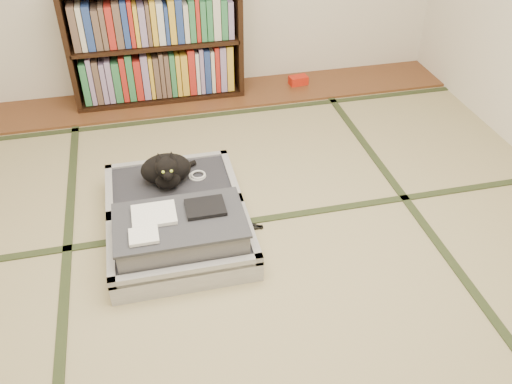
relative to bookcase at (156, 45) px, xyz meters
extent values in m
plane|color=tan|center=(0.33, -2.07, -0.45)|extent=(4.50, 4.50, 0.00)
cube|color=brown|center=(0.33, -0.07, -0.44)|extent=(4.00, 0.50, 0.02)
cube|color=red|center=(1.14, -0.04, -0.40)|extent=(0.16, 0.11, 0.07)
cube|color=#2D381E|center=(-0.67, -2.07, -0.45)|extent=(0.05, 4.50, 0.01)
cube|color=#2D381E|center=(1.33, -2.07, -0.45)|extent=(0.05, 4.50, 0.01)
cube|color=#2D381E|center=(0.33, -1.67, -0.45)|extent=(4.00, 0.05, 0.01)
cube|color=#2D381E|center=(0.33, -0.37, -0.45)|extent=(4.00, 0.05, 0.01)
cube|color=black|center=(-0.63, 0.00, 0.02)|extent=(0.04, 0.30, 0.84)
cube|color=black|center=(0.63, 0.00, 0.02)|extent=(0.04, 0.30, 0.84)
cube|color=black|center=(0.00, 0.00, -0.42)|extent=(1.30, 0.30, 0.04)
cube|color=black|center=(0.00, 0.00, 0.02)|extent=(1.25, 0.30, 0.03)
cube|color=black|center=(0.00, 0.14, 0.02)|extent=(1.30, 0.02, 0.84)
cube|color=gray|center=(0.00, -0.02, -0.20)|extent=(1.17, 0.21, 0.35)
cube|color=gray|center=(0.00, -0.02, 0.21)|extent=(1.17, 0.21, 0.32)
cube|color=#B6B5BA|center=(-0.06, -1.89, -0.39)|extent=(0.76, 0.51, 0.13)
cube|color=#29282F|center=(-0.06, -1.89, -0.35)|extent=(0.68, 0.43, 0.10)
cube|color=#B6B5BA|center=(-0.06, -2.12, -0.31)|extent=(0.76, 0.04, 0.05)
cube|color=#B6B5BA|center=(-0.06, -1.66, -0.31)|extent=(0.76, 0.04, 0.05)
cube|color=#B6B5BA|center=(-0.42, -1.89, -0.31)|extent=(0.04, 0.51, 0.05)
cube|color=#B6B5BA|center=(0.30, -1.89, -0.31)|extent=(0.04, 0.51, 0.05)
cube|color=#B6B5BA|center=(-0.06, -1.38, -0.39)|extent=(0.76, 0.51, 0.13)
cube|color=#29282F|center=(-0.06, -1.38, -0.35)|extent=(0.68, 0.43, 0.10)
cube|color=#B6B5BA|center=(-0.06, -1.62, -0.31)|extent=(0.76, 0.04, 0.05)
cube|color=#B6B5BA|center=(-0.06, -1.15, -0.31)|extent=(0.76, 0.04, 0.05)
cube|color=#B6B5BA|center=(-0.42, -1.38, -0.31)|extent=(0.04, 0.51, 0.05)
cube|color=#B6B5BA|center=(0.30, -1.38, -0.31)|extent=(0.04, 0.51, 0.05)
cylinder|color=black|center=(-0.06, -1.64, -0.31)|extent=(0.69, 0.02, 0.02)
cube|color=gray|center=(-0.06, -1.89, -0.26)|extent=(0.65, 0.40, 0.13)
cube|color=#35353C|center=(-0.06, -1.89, -0.18)|extent=(0.67, 0.42, 0.02)
cube|color=white|center=(-0.18, -1.84, -0.16)|extent=(0.22, 0.18, 0.02)
cube|color=black|center=(0.08, -1.84, -0.16)|extent=(0.20, 0.16, 0.02)
cube|color=white|center=(-0.24, -1.99, -0.16)|extent=(0.14, 0.12, 0.02)
cube|color=white|center=(-0.28, -2.13, -0.38)|extent=(0.06, 0.01, 0.04)
cube|color=white|center=(-0.16, -2.13, -0.39)|extent=(0.05, 0.01, 0.04)
cube|color=orange|center=(0.20, -2.13, -0.38)|extent=(0.05, 0.01, 0.04)
cube|color=#197F33|center=(0.12, -2.13, -0.36)|extent=(0.04, 0.01, 0.03)
ellipsoid|color=black|center=(-0.08, -1.37, -0.21)|extent=(0.29, 0.19, 0.18)
ellipsoid|color=black|center=(-0.08, -1.45, -0.24)|extent=(0.15, 0.11, 0.11)
ellipsoid|color=black|center=(-0.08, -1.48, -0.12)|extent=(0.13, 0.12, 0.12)
sphere|color=black|center=(-0.08, -1.53, -0.14)|extent=(0.06, 0.06, 0.06)
cone|color=black|center=(-0.11, -1.46, -0.06)|extent=(0.04, 0.05, 0.06)
cone|color=black|center=(-0.04, -1.46, -0.06)|extent=(0.04, 0.05, 0.06)
sphere|color=#A5BF33|center=(-0.10, -1.54, -0.12)|extent=(0.02, 0.02, 0.02)
sphere|color=#A5BF33|center=(-0.06, -1.54, -0.12)|extent=(0.02, 0.02, 0.02)
cylinder|color=black|center=(0.02, -1.27, -0.28)|extent=(0.18, 0.11, 0.03)
torus|color=white|center=(0.10, -1.36, -0.30)|extent=(0.11, 0.11, 0.01)
torus|color=white|center=(0.11, -1.36, -0.29)|extent=(0.09, 0.09, 0.01)
cube|color=black|center=(0.21, -1.74, -0.44)|extent=(0.42, 0.03, 0.01)
cube|color=black|center=(0.08, -1.68, -0.44)|extent=(0.19, 0.11, 0.01)
cube|color=black|center=(0.33, -1.68, -0.44)|extent=(0.17, 0.15, 0.01)
cylinder|color=black|center=(0.21, -1.60, -0.44)|extent=(0.02, 0.07, 0.01)
camera|label=1|loc=(-0.15, -4.02, 1.59)|focal=38.00mm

